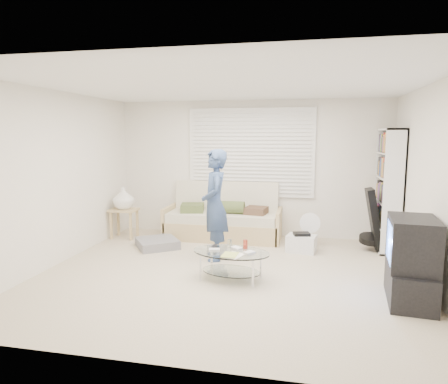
% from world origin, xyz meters
% --- Properties ---
extents(ground, '(5.00, 5.00, 0.00)m').
position_xyz_m(ground, '(0.00, 0.00, 0.00)').
color(ground, tan).
rests_on(ground, ground).
extents(room_shell, '(5.02, 4.52, 2.51)m').
position_xyz_m(room_shell, '(0.00, 0.48, 1.63)').
color(room_shell, white).
rests_on(room_shell, ground).
extents(window_blinds, '(2.32, 0.08, 1.62)m').
position_xyz_m(window_blinds, '(0.00, 2.20, 1.55)').
color(window_blinds, silver).
rests_on(window_blinds, ground).
extents(futon_sofa, '(2.08, 0.84, 1.02)m').
position_xyz_m(futon_sofa, '(-0.45, 1.87, 0.33)').
color(futon_sofa, tan).
rests_on(futon_sofa, ground).
extents(grey_floor_pillow, '(0.88, 0.88, 0.14)m').
position_xyz_m(grey_floor_pillow, '(-1.40, 1.03, 0.07)').
color(grey_floor_pillow, slate).
rests_on(grey_floor_pillow, ground).
extents(side_table, '(0.47, 0.38, 0.94)m').
position_xyz_m(side_table, '(-2.22, 1.50, 0.70)').
color(side_table, tan).
rests_on(side_table, ground).
extents(bookshelf, '(0.31, 0.83, 1.97)m').
position_xyz_m(bookshelf, '(2.32, 1.70, 0.99)').
color(bookshelf, white).
rests_on(bookshelf, ground).
extents(guitar_case, '(0.37, 0.37, 1.00)m').
position_xyz_m(guitar_case, '(2.10, 1.58, 0.45)').
color(guitar_case, black).
rests_on(guitar_case, ground).
extents(floor_fan, '(0.35, 0.23, 0.58)m').
position_xyz_m(floor_fan, '(1.10, 1.64, 0.34)').
color(floor_fan, white).
rests_on(floor_fan, ground).
extents(storage_bin, '(0.50, 0.40, 0.32)m').
position_xyz_m(storage_bin, '(0.97, 1.26, 0.14)').
color(storage_bin, white).
rests_on(storage_bin, ground).
extents(tv_unit, '(0.56, 0.93, 0.96)m').
position_xyz_m(tv_unit, '(2.20, -0.46, 0.47)').
color(tv_unit, black).
rests_on(tv_unit, ground).
extents(coffee_table, '(1.09, 0.77, 0.50)m').
position_xyz_m(coffee_table, '(0.10, -0.19, 0.31)').
color(coffee_table, silver).
rests_on(coffee_table, ground).
extents(standing_person, '(0.57, 0.70, 1.66)m').
position_xyz_m(standing_person, '(-0.31, 0.62, 0.83)').
color(standing_person, navy).
rests_on(standing_person, ground).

